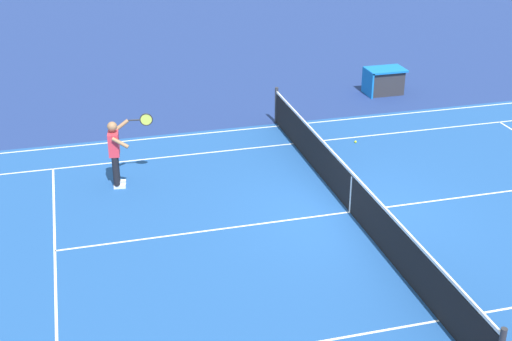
{
  "coord_description": "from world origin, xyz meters",
  "views": [
    {
      "loc": [
        5.67,
        12.94,
        7.48
      ],
      "look_at": [
        1.96,
        -0.81,
        0.9
      ],
      "focal_mm": 49.69,
      "sensor_mm": 36.0,
      "label": 1
    }
  ],
  "objects_px": {
    "tennis_net": "(351,192)",
    "equipment_cart_tarped": "(384,81)",
    "tennis_ball": "(356,142)",
    "tennis_player_near": "(116,150)"
  },
  "relations": [
    {
      "from": "tennis_ball",
      "to": "tennis_net",
      "type": "bearing_deg",
      "value": 65.98
    },
    {
      "from": "tennis_net",
      "to": "equipment_cart_tarped",
      "type": "height_order",
      "value": "tennis_net"
    },
    {
      "from": "tennis_ball",
      "to": "tennis_player_near",
      "type": "bearing_deg",
      "value": 8.93
    },
    {
      "from": "tennis_player_near",
      "to": "tennis_ball",
      "type": "height_order",
      "value": "tennis_player_near"
    },
    {
      "from": "tennis_ball",
      "to": "equipment_cart_tarped",
      "type": "distance_m",
      "value": 4.5
    },
    {
      "from": "tennis_ball",
      "to": "equipment_cart_tarped",
      "type": "xyz_separation_m",
      "value": [
        -2.5,
        -3.72,
        0.4
      ]
    },
    {
      "from": "tennis_player_near",
      "to": "equipment_cart_tarped",
      "type": "distance_m",
      "value": 10.21
    },
    {
      "from": "tennis_ball",
      "to": "equipment_cart_tarped",
      "type": "bearing_deg",
      "value": -123.87
    },
    {
      "from": "equipment_cart_tarped",
      "to": "tennis_net",
      "type": "bearing_deg",
      "value": 60.83
    },
    {
      "from": "tennis_net",
      "to": "equipment_cart_tarped",
      "type": "relative_size",
      "value": 9.36
    }
  ]
}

